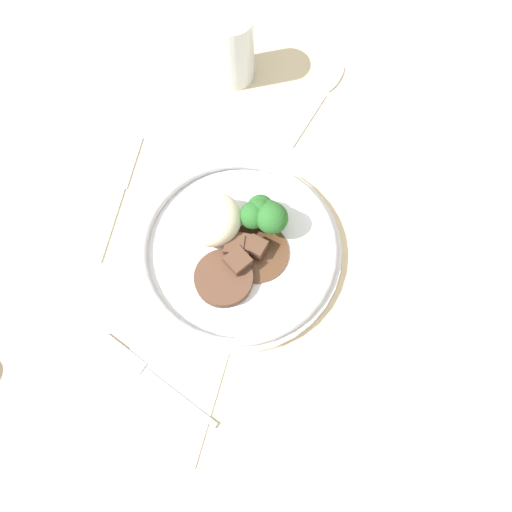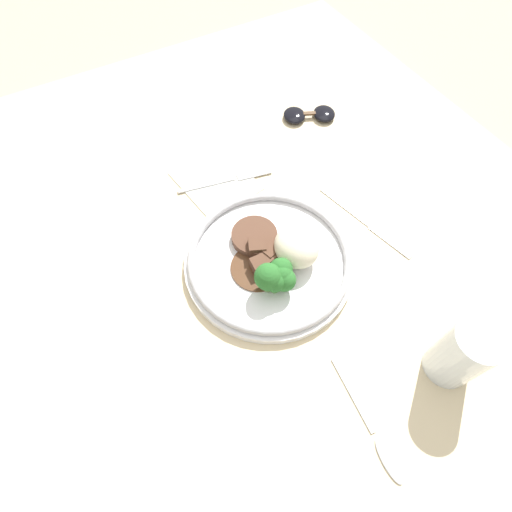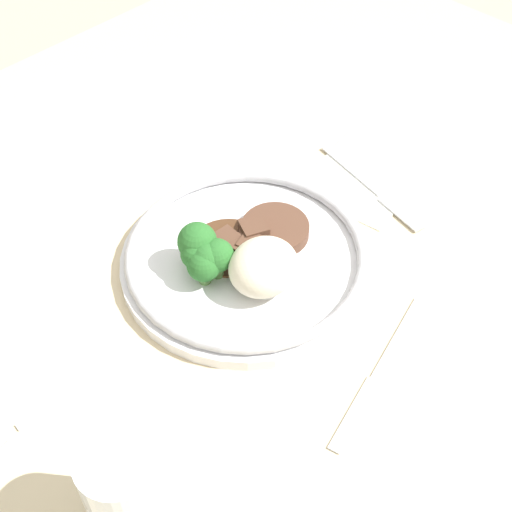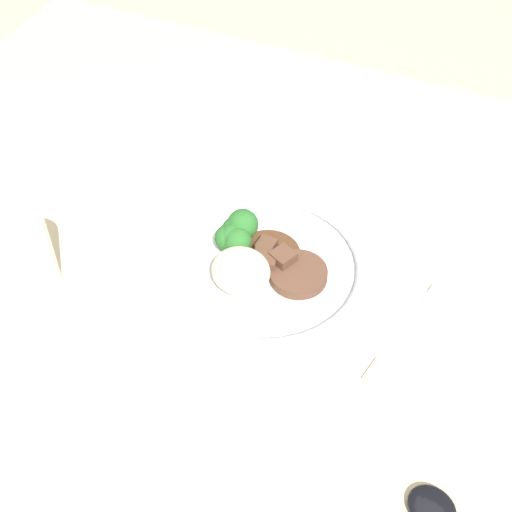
% 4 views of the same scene
% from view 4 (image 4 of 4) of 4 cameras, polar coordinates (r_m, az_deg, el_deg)
% --- Properties ---
extents(ground_plane, '(8.00, 8.00, 0.00)m').
position_cam_4_polar(ground_plane, '(0.98, -0.48, -3.26)').
color(ground_plane, tan).
extents(dining_table, '(1.37, 1.10, 0.04)m').
position_cam_4_polar(dining_table, '(0.97, -0.48, -2.51)').
color(dining_table, beige).
rests_on(dining_table, ground).
extents(napkin, '(0.16, 0.14, 0.00)m').
position_cam_4_polar(napkin, '(0.92, 12.54, -5.46)').
color(napkin, silver).
rests_on(napkin, dining_table).
extents(plate, '(0.28, 0.28, 0.07)m').
position_cam_4_polar(plate, '(0.94, 0.31, -0.68)').
color(plate, white).
rests_on(plate, dining_table).
extents(juice_glass, '(0.07, 0.07, 0.11)m').
position_cam_4_polar(juice_glass, '(0.96, -17.77, -0.02)').
color(juice_glass, orange).
rests_on(juice_glass, dining_table).
extents(fork, '(0.05, 0.18, 0.00)m').
position_cam_4_polar(fork, '(0.90, 11.16, -6.68)').
color(fork, silver).
rests_on(fork, napkin).
extents(knife, '(0.20, 0.06, 0.00)m').
position_cam_4_polar(knife, '(0.86, -5.50, -9.99)').
color(knife, silver).
rests_on(knife, dining_table).
extents(spoon, '(0.17, 0.03, 0.01)m').
position_cam_4_polar(spoon, '(1.08, -14.13, 3.98)').
color(spoon, silver).
rests_on(spoon, dining_table).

